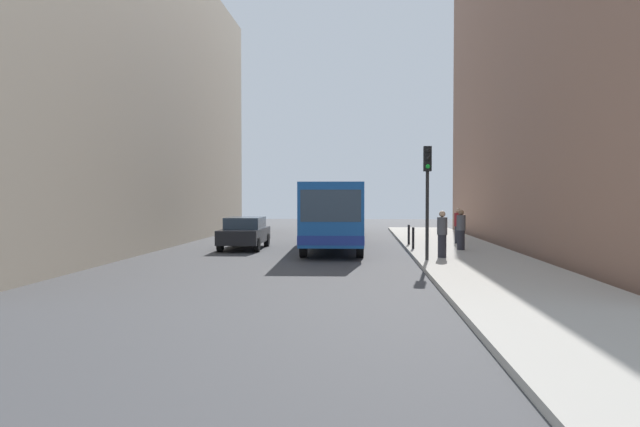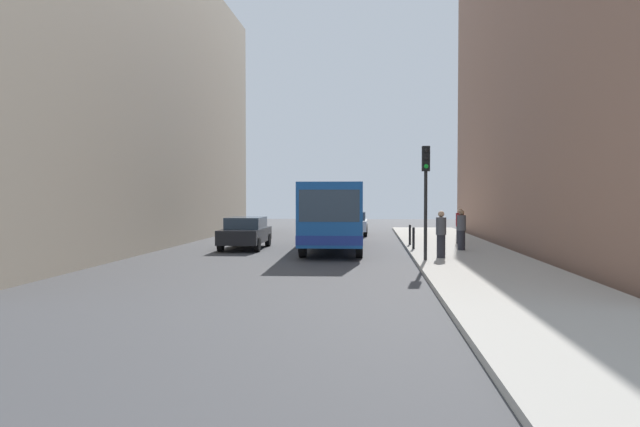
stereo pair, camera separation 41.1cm
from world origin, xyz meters
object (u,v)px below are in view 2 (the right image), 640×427
at_px(traffic_light, 426,181).
at_px(pedestrian_mid_sidewalk, 461,230).
at_px(car_beside_bus, 246,232).
at_px(car_behind_bus, 353,223).
at_px(bus, 334,212).
at_px(bollard_mid, 410,235).
at_px(pedestrian_near_signal, 441,234).
at_px(bollard_near, 414,238).
at_px(pedestrian_far_sidewalk, 460,226).

height_order(traffic_light, pedestrian_mid_sidewalk, traffic_light).
xyz_separation_m(car_beside_bus, pedestrian_mid_sidewalk, (9.71, -1.45, 0.23)).
bearing_deg(car_behind_bus, car_beside_bus, 65.57).
height_order(car_behind_bus, traffic_light, traffic_light).
bearing_deg(pedestrian_mid_sidewalk, traffic_light, -20.78).
bearing_deg(bus, car_behind_bus, -94.90).
distance_m(bollard_mid, pedestrian_mid_sidewalk, 3.38).
distance_m(car_beside_bus, pedestrian_near_signal, 9.69).
relative_size(bus, car_behind_bus, 2.52).
relative_size(bus, car_beside_bus, 2.50).
relative_size(traffic_light, pedestrian_mid_sidewalk, 2.38).
bearing_deg(pedestrian_near_signal, bus, 68.04).
bearing_deg(pedestrian_near_signal, pedestrian_mid_sidewalk, 6.93).
distance_m(car_beside_bus, traffic_light, 9.87).
bearing_deg(car_behind_bus, bollard_near, 104.80).
distance_m(car_beside_bus, bollard_near, 7.79).
relative_size(bollard_near, bollard_mid, 1.00).
bearing_deg(car_beside_bus, pedestrian_near_signal, 149.69).
xyz_separation_m(bollard_near, pedestrian_far_sidewalk, (2.47, 3.21, 0.39)).
bearing_deg(bus, pedestrian_near_signal, 128.51).
height_order(pedestrian_near_signal, pedestrian_mid_sidewalk, pedestrian_near_signal).
distance_m(car_beside_bus, pedestrian_mid_sidewalk, 9.82).
bearing_deg(pedestrian_far_sidewalk, bus, 163.28).
distance_m(pedestrian_mid_sidewalk, pedestrian_far_sidewalk, 3.56).
height_order(traffic_light, pedestrian_near_signal, traffic_light).
xyz_separation_m(bus, bollard_near, (3.57, -1.53, -1.10)).
relative_size(bus, bollard_mid, 11.67).
distance_m(bollard_near, pedestrian_near_signal, 3.70).
distance_m(car_behind_bus, pedestrian_far_sidewalk, 9.89).
xyz_separation_m(pedestrian_near_signal, pedestrian_mid_sidewalk, (1.25, 3.28, -0.02)).
distance_m(pedestrian_near_signal, pedestrian_far_sidewalk, 7.02).
xyz_separation_m(bus, pedestrian_near_signal, (4.33, -5.12, -0.70)).
height_order(car_beside_bus, bollard_near, car_beside_bus).
height_order(bollard_mid, pedestrian_far_sidewalk, pedestrian_far_sidewalk).
height_order(traffic_light, bollard_near, traffic_light).
height_order(traffic_light, pedestrian_far_sidewalk, traffic_light).
xyz_separation_m(bollard_near, pedestrian_mid_sidewalk, (2.01, -0.32, 0.39)).
distance_m(car_beside_bus, pedestrian_far_sidewalk, 10.38).
xyz_separation_m(bus, traffic_light, (3.67, -6.03, 1.28)).
bearing_deg(traffic_light, bollard_near, 91.27).
bearing_deg(pedestrian_mid_sidewalk, bollard_mid, -139.37).
bearing_deg(bus, bollard_mid, -168.53).
bearing_deg(car_beside_bus, bollard_near, 170.52).
xyz_separation_m(traffic_light, bollard_near, (-0.10, 4.50, -2.38)).
xyz_separation_m(pedestrian_mid_sidewalk, pedestrian_far_sidewalk, (0.46, 3.53, 0.00)).
relative_size(bus, pedestrian_mid_sidewalk, 6.44).
distance_m(car_beside_bus, bollard_mid, 7.80).
bearing_deg(pedestrian_mid_sidewalk, bollard_near, -95.23).
bearing_deg(bollard_near, bus, 156.82).
relative_size(bollard_mid, pedestrian_far_sidewalk, 0.55).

